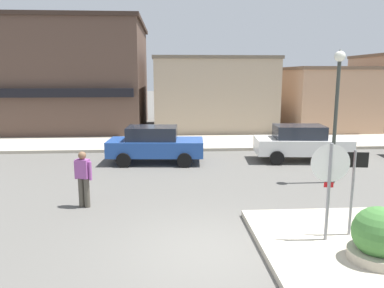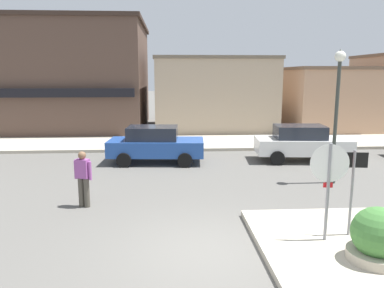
% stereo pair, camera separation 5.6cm
% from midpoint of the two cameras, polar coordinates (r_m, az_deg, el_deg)
% --- Properties ---
extents(ground_plane, '(160.00, 160.00, 0.00)m').
position_cam_midpoint_polar(ground_plane, '(8.32, 2.73, -16.01)').
color(ground_plane, '#5B5954').
extents(kerb_far, '(80.00, 4.00, 0.15)m').
position_cam_midpoint_polar(kerb_far, '(20.25, -1.25, 0.17)').
color(kerb_far, '#B7AD99').
rests_on(kerb_far, ground).
extents(stop_sign, '(0.81, 0.13, 2.30)m').
position_cam_midpoint_polar(stop_sign, '(8.52, 20.00, -5.07)').
color(stop_sign, gray).
rests_on(stop_sign, ground).
extents(one_way_sign, '(0.60, 0.09, 2.10)m').
position_cam_midpoint_polar(one_way_sign, '(9.03, 23.12, -5.64)').
color(one_way_sign, gray).
rests_on(one_way_sign, ground).
extents(planter, '(1.10, 1.10, 1.23)m').
position_cam_midpoint_polar(planter, '(8.27, 26.28, -13.01)').
color(planter, '#ADA38E').
rests_on(planter, ground).
extents(lamp_post, '(0.36, 0.36, 4.54)m').
position_cam_midpoint_polar(lamp_post, '(13.53, 21.11, 6.63)').
color(lamp_post, '#333833').
rests_on(lamp_post, ground).
extents(parked_car_nearest, '(4.11, 2.09, 1.56)m').
position_cam_midpoint_polar(parked_car_nearest, '(15.98, -5.77, -0.00)').
color(parked_car_nearest, '#234C9E').
rests_on(parked_car_nearest, ground).
extents(parked_car_second, '(4.14, 2.15, 1.56)m').
position_cam_midpoint_polar(parked_car_second, '(16.94, 16.21, 0.23)').
color(parked_car_second, white).
rests_on(parked_car_second, ground).
extents(pedestrian_crossing_near, '(0.55, 0.33, 1.61)m').
position_cam_midpoint_polar(pedestrian_crossing_near, '(11.01, -16.37, -4.90)').
color(pedestrian_crossing_near, '#4C473D').
rests_on(pedestrian_crossing_near, ground).
extents(building_corner_shop, '(10.37, 10.16, 7.17)m').
position_cam_midpoint_polar(building_corner_shop, '(27.56, -18.17, 9.75)').
color(building_corner_shop, brown).
rests_on(building_corner_shop, ground).
extents(building_storefront_left_near, '(7.79, 7.73, 4.84)m').
position_cam_midpoint_polar(building_storefront_left_near, '(26.19, 2.85, 7.68)').
color(building_storefront_left_near, tan).
rests_on(building_storefront_left_near, ground).
extents(building_storefront_left_mid, '(5.29, 7.96, 4.21)m').
position_cam_midpoint_polar(building_storefront_left_mid, '(27.75, 18.68, 6.66)').
color(building_storefront_left_mid, tan).
rests_on(building_storefront_left_mid, ground).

